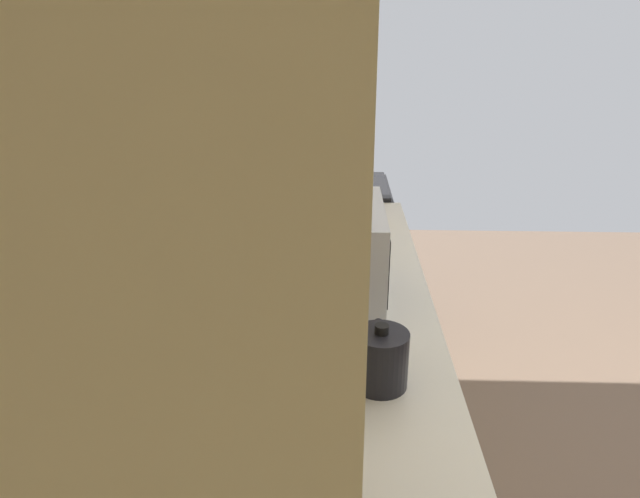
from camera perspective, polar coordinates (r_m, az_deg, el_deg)
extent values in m
cube|color=beige|center=(1.85, -9.37, 5.30)|extent=(4.35, 0.12, 2.63)
cube|color=beige|center=(1.63, 2.06, -13.36)|extent=(3.40, 0.65, 0.02)
cube|color=#332819|center=(2.12, 10.93, -19.56)|extent=(0.01, 0.01, 0.81)
cube|color=#332819|center=(2.50, 9.32, -12.32)|extent=(0.01, 0.01, 0.81)
cube|color=#332819|center=(2.91, 8.20, -7.04)|extent=(0.01, 0.01, 0.81)
cube|color=black|center=(3.62, 1.83, -0.74)|extent=(0.63, 0.60, 0.90)
cube|color=black|center=(3.65, 6.67, -1.45)|extent=(0.49, 0.01, 0.50)
cube|color=black|center=(3.47, 1.92, 6.33)|extent=(0.60, 0.57, 0.02)
cube|color=black|center=(3.46, -2.78, 7.64)|extent=(0.60, 0.04, 0.18)
cylinder|color=#38383D|center=(3.33, 3.80, 5.92)|extent=(0.11, 0.11, 0.01)
cylinder|color=#38383D|center=(3.60, 3.68, 7.11)|extent=(0.11, 0.11, 0.01)
cylinder|color=#38383D|center=(3.33, 0.04, 5.97)|extent=(0.11, 0.11, 0.01)
cylinder|color=#38383D|center=(3.60, 0.19, 7.15)|extent=(0.11, 0.11, 0.01)
cube|color=#B7BABF|center=(2.02, 1.57, -0.30)|extent=(0.52, 0.33, 0.34)
cube|color=black|center=(1.99, 6.42, -0.86)|extent=(0.32, 0.01, 0.24)
cube|color=#2D2D33|center=(2.22, 5.97, 1.59)|extent=(0.09, 0.01, 0.24)
cylinder|color=gold|center=(2.83, 4.23, 3.12)|extent=(0.19, 0.19, 0.06)
cylinder|color=gold|center=(2.83, 4.24, 3.39)|extent=(0.15, 0.15, 0.03)
cylinder|color=black|center=(1.58, 6.01, -10.81)|extent=(0.15, 0.15, 0.16)
cylinder|color=black|center=(1.53, 6.15, -7.90)|extent=(0.04, 0.04, 0.02)
cylinder|color=black|center=(1.63, 5.87, -8.31)|extent=(0.09, 0.02, 0.05)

